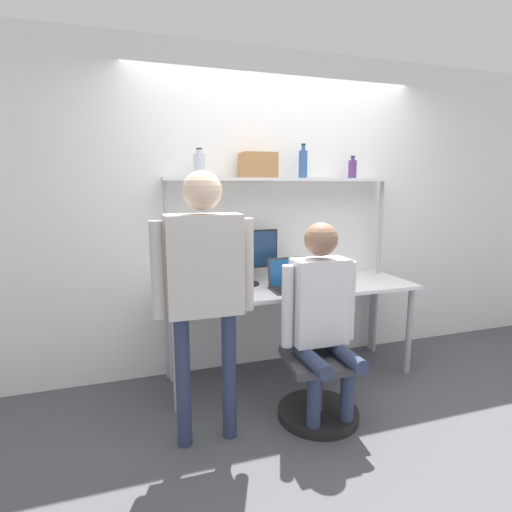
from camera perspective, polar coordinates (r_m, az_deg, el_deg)
ground_plane at (r=3.28m, az=7.31°, el=-19.06°), size 12.00×12.00×0.00m
wall_back at (r=3.54m, az=2.86°, el=6.10°), size 8.00×0.06×2.70m
desk at (r=3.31m, az=4.99°, el=-5.54°), size 2.07×0.66×0.78m
shelf_unit at (r=3.38m, az=3.86°, el=7.26°), size 1.97×0.25×1.65m
monitor at (r=3.28m, az=-1.51°, el=0.28°), size 0.55×0.23×0.45m
laptop at (r=3.19m, az=4.81°, el=-3.50°), size 0.33×0.24×0.24m
cell_phone at (r=3.28m, az=9.81°, el=-4.37°), size 0.07×0.15×0.01m
office_chair at (r=2.94m, az=8.70°, el=-16.80°), size 0.56×0.56×0.90m
person_seated at (r=2.70m, az=9.36°, el=-7.28°), size 0.54×0.47×1.36m
person_standing at (r=2.37m, az=-7.42°, el=-2.61°), size 0.61×0.23×1.68m
bottle_blue at (r=3.45m, az=6.74°, el=12.98°), size 0.07×0.07×0.28m
bottle_clear at (r=3.19m, az=-8.09°, el=12.75°), size 0.09×0.09×0.22m
bottle_purple at (r=3.67m, az=13.61°, el=12.01°), size 0.07×0.07×0.19m
storage_box at (r=3.30m, az=0.28°, el=12.83°), size 0.27×0.22×0.20m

